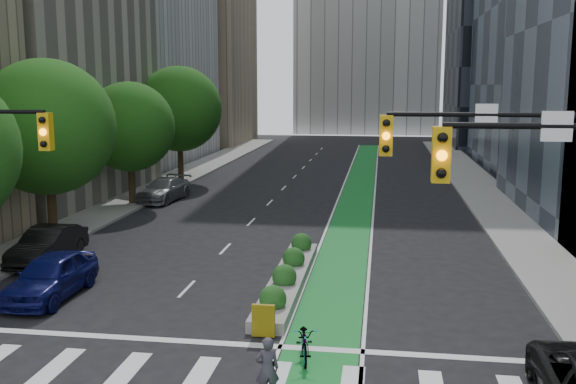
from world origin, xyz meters
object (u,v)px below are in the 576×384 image
(bicycle, at_px, (305,341))
(median_planter, at_px, (288,276))
(parked_car_left_mid, at_px, (48,245))
(cyclist, at_px, (267,369))
(parked_car_left_far, at_px, (164,190))
(parked_car_left_near, at_px, (51,276))

(bicycle, bearing_deg, median_planter, 93.08)
(parked_car_left_mid, bearing_deg, cyclist, -44.04)
(bicycle, bearing_deg, cyclist, -112.53)
(cyclist, height_order, parked_car_left_far, cyclist)
(cyclist, relative_size, parked_car_left_mid, 0.35)
(median_planter, distance_m, cyclist, 9.08)
(bicycle, bearing_deg, parked_car_left_mid, 136.85)
(median_planter, bearing_deg, parked_car_left_near, -162.02)
(bicycle, distance_m, cyclist, 2.65)
(bicycle, relative_size, cyclist, 1.20)
(median_planter, xyz_separation_m, bicycle, (1.41, -6.47, 0.14))
(median_planter, distance_m, parked_car_left_mid, 10.82)
(parked_car_left_mid, xyz_separation_m, parked_car_left_far, (-0.02, 14.96, -0.02))
(median_planter, distance_m, parked_car_left_far, 19.78)
(cyclist, xyz_separation_m, parked_car_left_near, (-9.00, 6.38, -0.01))
(median_planter, bearing_deg, parked_car_left_far, 122.76)
(median_planter, xyz_separation_m, cyclist, (0.80, -9.04, 0.43))
(median_planter, height_order, parked_car_left_far, parked_car_left_far)
(parked_car_left_near, bearing_deg, bicycle, -22.22)
(parked_car_left_far, bearing_deg, bicycle, -55.58)
(parked_car_left_near, distance_m, parked_car_left_mid, 4.99)
(parked_car_left_near, bearing_deg, parked_car_left_far, 96.82)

